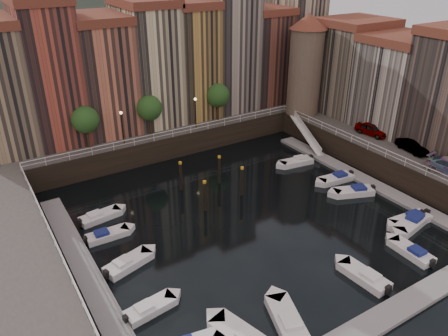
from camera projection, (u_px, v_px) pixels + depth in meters
ground at (243, 216)px, 44.50m from camera, size 200.00×200.00×0.00m
quay_far at (143, 124)px, 63.56m from camera, size 80.00×20.00×3.00m
quay_right at (434, 150)px, 55.51m from camera, size 20.00×36.00×3.00m
dock_left at (88, 276)px, 36.02m from camera, size 2.00×28.00×0.35m
dock_right at (362, 179)px, 51.30m from camera, size 2.00×28.00×0.35m
dock_near at (375, 322)px, 31.51m from camera, size 30.00×2.00×0.35m
mountains at (34, 13)px, 125.27m from camera, size 145.00×100.00×18.00m
far_terrace at (168, 60)px, 58.99m from camera, size 48.70×10.30×17.50m
right_terrace at (400, 79)px, 55.59m from camera, size 9.30×24.30×14.00m
corner_tower at (306, 63)px, 60.36m from camera, size 5.20×5.20×13.80m
promenade_trees at (154, 107)px, 54.73m from camera, size 21.20×3.20×5.20m
street_lamps at (160, 114)px, 54.44m from camera, size 10.36×0.36×4.18m
railings at (218, 164)px, 46.51m from camera, size 36.08×34.04×0.52m
gangway at (306, 133)px, 59.29m from camera, size 2.78×8.32×3.73m
mooring_pilings at (212, 181)px, 47.66m from camera, size 5.45×5.60×3.78m
boat_left_1 at (149, 308)px, 32.54m from camera, size 4.27×2.03×0.96m
boat_left_2 at (128, 263)px, 37.16m from camera, size 4.66×2.77×1.04m
boat_left_3 at (107, 235)px, 40.91m from camera, size 4.17×1.58×0.96m
boat_left_4 at (99, 216)px, 43.72m from camera, size 4.44×2.12×1.00m
boat_right_0 at (411, 223)px, 42.58m from camera, size 4.83×2.49×1.08m
boat_right_1 at (411, 220)px, 43.16m from camera, size 4.78×2.09×1.08m
boat_right_2 at (354, 191)px, 48.20m from camera, size 4.74×3.19×1.07m
boat_right_3 at (337, 178)px, 50.95m from camera, size 4.63×2.09×1.04m
boat_right_4 at (297, 162)px, 54.97m from camera, size 4.60×2.19×1.03m
boat_near_1 at (287, 321)px, 31.35m from camera, size 3.23×5.18×1.16m
boat_near_2 at (365, 276)px, 35.67m from camera, size 2.01×4.72×1.07m
boat_near_3 at (412, 252)px, 38.60m from camera, size 1.70×4.37×1.00m
car_a at (372, 130)px, 55.45m from camera, size 2.28×4.56×1.49m
car_b at (412, 147)px, 50.87m from camera, size 2.07×4.35×1.38m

